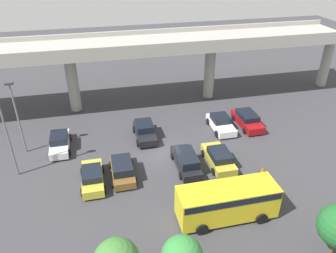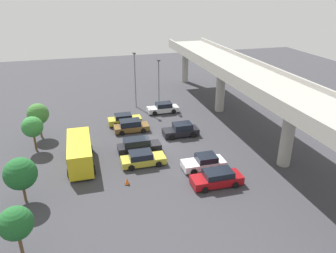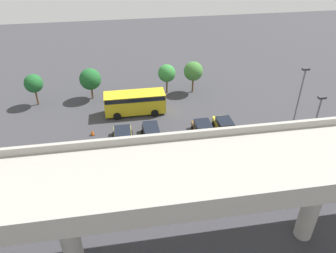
% 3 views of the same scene
% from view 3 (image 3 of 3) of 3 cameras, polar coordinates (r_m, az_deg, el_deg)
% --- Properties ---
extents(ground_plane, '(107.87, 107.87, 0.00)m').
position_cam_3_polar(ground_plane, '(33.72, 0.03, -4.70)').
color(ground_plane, '#38383D').
extents(highway_overpass, '(51.65, 6.52, 8.32)m').
position_cam_3_polar(highway_overpass, '(20.50, 5.59, -9.03)').
color(highway_overpass, '#9E9B93').
rests_on(highway_overpass, ground_plane).
extents(parked_car_0, '(2.00, 4.60, 1.51)m').
position_cam_3_polar(parked_car_0, '(33.57, 17.97, -5.26)').
color(parked_car_0, silver).
rests_on(parked_car_0, ground_plane).
extents(parked_car_1, '(1.99, 4.46, 1.48)m').
position_cam_3_polar(parked_car_1, '(37.08, 9.87, -0.10)').
color(parked_car_1, gold).
rests_on(parked_car_1, ground_plane).
extents(parked_car_2, '(2.09, 4.44, 1.57)m').
position_cam_3_polar(parked_car_2, '(35.98, 6.25, -0.80)').
color(parked_car_2, brown).
rests_on(parked_car_2, ground_plane).
extents(parked_car_3, '(2.14, 4.42, 1.64)m').
position_cam_3_polar(parked_car_3, '(30.77, 3.70, -7.18)').
color(parked_car_3, black).
rests_on(parked_car_3, ground_plane).
extents(parked_car_4, '(1.99, 4.88, 1.61)m').
position_cam_3_polar(parked_car_4, '(35.09, -2.86, -1.54)').
color(parked_car_4, black).
rests_on(parked_car_4, ground_plane).
extents(parked_car_5, '(2.15, 4.64, 1.48)m').
position_cam_3_polar(parked_car_5, '(35.10, -7.83, -1.96)').
color(parked_car_5, gold).
rests_on(parked_car_5, ground_plane).
extents(parked_car_6, '(2.18, 4.42, 1.50)m').
position_cam_3_polar(parked_car_6, '(30.46, -11.96, -8.63)').
color(parked_car_6, silver).
rests_on(parked_car_6, ground_plane).
extents(parked_car_7, '(2.16, 4.86, 1.51)m').
position_cam_3_polar(parked_car_7, '(30.78, -17.84, -9.11)').
color(parked_car_7, maroon).
rests_on(parked_car_7, ground_plane).
extents(shuttle_bus, '(7.30, 2.70, 2.68)m').
position_cam_3_polar(shuttle_bus, '(40.07, -5.80, 4.37)').
color(shuttle_bus, gold).
rests_on(shuttle_bus, ground_plane).
extents(lamp_post_near_aisle, '(0.70, 0.35, 8.41)m').
position_cam_3_polar(lamp_post_near_aisle, '(35.48, 21.74, 4.18)').
color(lamp_post_near_aisle, slate).
rests_on(lamp_post_near_aisle, ground_plane).
extents(lamp_post_mid_lot, '(0.70, 0.35, 7.23)m').
position_cam_3_polar(lamp_post_mid_lot, '(33.06, 24.13, 0.24)').
color(lamp_post_mid_lot, slate).
rests_on(lamp_post_mid_lot, ground_plane).
extents(tree_front_left, '(2.59, 2.59, 4.35)m').
position_cam_3_polar(tree_front_left, '(44.69, 4.43, 9.57)').
color(tree_front_left, brown).
rests_on(tree_front_left, ground_plane).
extents(tree_front_centre, '(2.36, 2.36, 4.06)m').
position_cam_3_polar(tree_front_centre, '(44.38, -0.22, 9.25)').
color(tree_front_centre, brown).
rests_on(tree_front_centre, ground_plane).
extents(tree_front_right, '(2.80, 2.80, 4.17)m').
position_cam_3_polar(tree_front_right, '(44.06, -13.39, 8.03)').
color(tree_front_right, brown).
rests_on(tree_front_right, ground_plane).
extents(tree_front_far_right, '(2.31, 2.31, 4.13)m').
position_cam_3_polar(tree_front_far_right, '(44.53, -22.37, 6.93)').
color(tree_front_far_right, brown).
rests_on(tree_front_far_right, ground_plane).
extents(traffic_cone, '(0.44, 0.44, 0.70)m').
position_cam_3_polar(traffic_cone, '(37.26, -13.04, -1.01)').
color(traffic_cone, black).
rests_on(traffic_cone, ground_plane).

